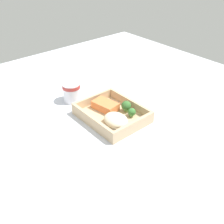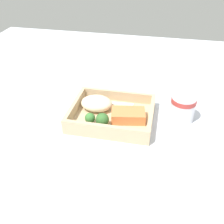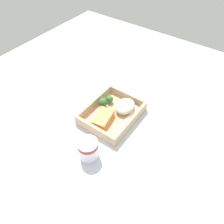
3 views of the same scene
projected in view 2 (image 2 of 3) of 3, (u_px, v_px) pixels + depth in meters
ground_plane at (112, 122)px, 82.00cm from camera, size 160.00×160.00×2.00cm
takeout_tray at (112, 118)px, 81.09cm from camera, size 24.89×20.19×1.20cm
tray_rim at (112, 111)px, 79.75cm from camera, size 24.89×20.19×3.50cm
salmon_fillet at (128, 116)px, 78.26cm from camera, size 10.87×7.68×3.12cm
mashed_potatoes at (97, 103)px, 82.86cm from camera, size 9.90×7.98×4.18cm
broccoli_floret_1 at (90, 118)px, 76.41cm from camera, size 3.07×3.07×3.62cm
broccoli_floret_2 at (102, 120)px, 74.81cm from camera, size 3.88×3.88×4.60cm
fork at (106, 103)px, 86.58cm from camera, size 15.87×2.61×0.44cm
paper_cup at (183, 107)px, 78.90cm from camera, size 7.50×7.50×8.08cm
receipt_slip at (124, 83)px, 100.51cm from camera, size 14.10×15.62×0.24cm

